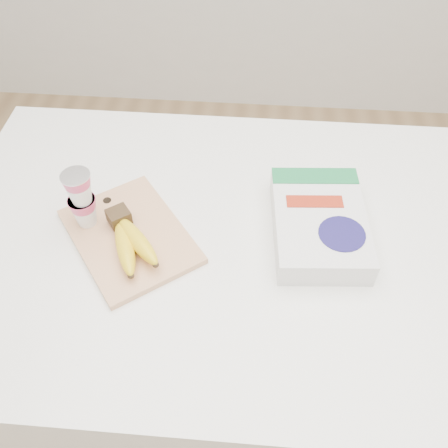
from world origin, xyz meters
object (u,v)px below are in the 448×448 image
at_px(table, 232,344).
at_px(bananas, 130,240).
at_px(cutting_board, 130,236).
at_px(yogurt_stack, 81,198).
at_px(cereal_box, 319,223).

xyz_separation_m(table, bananas, (-0.23, -0.06, 0.55)).
relative_size(cutting_board, bananas, 1.56).
xyz_separation_m(cutting_board, yogurt_stack, (-0.10, 0.03, 0.09)).
height_order(yogurt_stack, cereal_box, yogurt_stack).
relative_size(bananas, yogurt_stack, 1.34).
relative_size(bananas, cereal_box, 0.64).
bearing_deg(cutting_board, yogurt_stack, 128.39).
distance_m(table, cereal_box, 0.58).
bearing_deg(table, cereal_box, 8.66).
distance_m(table, yogurt_stack, 0.70).
bearing_deg(cutting_board, cereal_box, -29.88).
bearing_deg(cereal_box, table, -175.49).
relative_size(table, bananas, 6.78).
distance_m(bananas, yogurt_stack, 0.14).
bearing_deg(bananas, table, 14.83).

